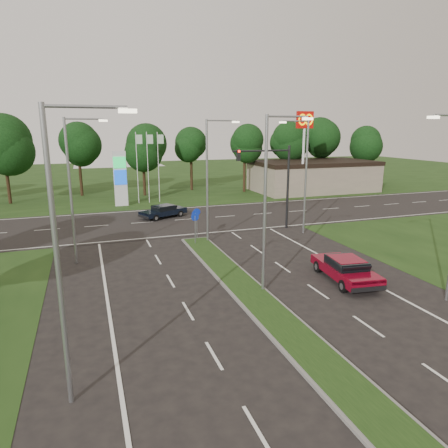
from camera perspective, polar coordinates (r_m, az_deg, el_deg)
name	(u,v)px	position (r m, az deg, el deg)	size (l,w,h in m)	color
ground	(309,353)	(16.30, 12.08, -17.56)	(160.00, 160.00, 0.00)	black
verge_far	(135,181)	(67.76, -12.66, 6.04)	(160.00, 50.00, 0.02)	#1A3411
cross_road	(175,220)	(37.54, -7.05, 0.52)	(160.00, 12.00, 0.02)	black
median_kerb	(265,308)	(19.37, 5.88, -11.86)	(2.00, 26.00, 0.12)	slate
commercial_building	(313,176)	(56.57, 12.59, 6.69)	(16.00, 9.00, 4.00)	gray
streetlight_median_near	(269,196)	(20.03, 6.42, 4.05)	(2.53, 0.22, 9.00)	gray
streetlight_median_far	(210,175)	(29.29, -2.06, 7.07)	(2.53, 0.22, 9.00)	gray
streetlight_left_near	(63,245)	(12.28, -21.97, -2.84)	(2.53, 0.22, 9.00)	gray
streetlight_left_far	(73,184)	(26.04, -20.73, 5.42)	(2.53, 0.22, 9.00)	gray
streetlight_right_far	(304,171)	(32.43, 11.34, 7.44)	(2.53, 0.22, 9.00)	gray
traffic_signal	(274,174)	(33.46, 7.18, 7.04)	(5.10, 0.42, 7.00)	black
median_signs	(196,219)	(29.95, -4.06, 0.66)	(1.16, 1.76, 2.38)	gray
gas_pylon	(122,177)	(45.32, -14.34, 6.52)	(5.80, 1.26, 8.00)	silver
mcdonalds_sign	(304,132)	(50.70, 11.42, 12.79)	(2.20, 0.47, 10.40)	silver
treeline_far	(147,141)	(52.34, -10.94, 11.56)	(6.00, 6.00, 9.90)	black
red_sedan	(345,268)	(23.45, 16.95, -6.09)	(2.58, 5.06, 1.33)	maroon
navy_sedan	(163,211)	(38.71, -8.66, 1.85)	(4.75, 3.44, 1.21)	black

